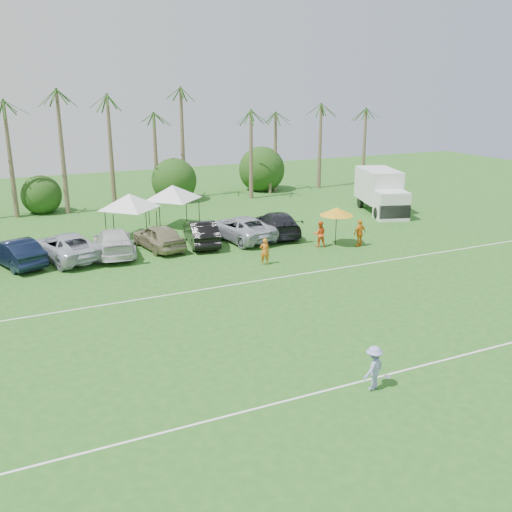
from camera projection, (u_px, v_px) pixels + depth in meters
name	position (u px, v px, depth m)	size (l,w,h in m)	color
ground	(352.00, 420.00, 18.99)	(120.00, 120.00, 0.00)	#275D1C
field_lines	(251.00, 330.00, 25.92)	(80.00, 12.10, 0.01)	white
palm_tree_3	(4.00, 93.00, 45.70)	(2.40, 2.40, 11.90)	brown
palm_tree_4	(59.00, 124.00, 48.08)	(2.40, 2.40, 8.90)	brown
palm_tree_5	(106.00, 113.00, 49.47)	(2.40, 2.40, 9.90)	brown
palm_tree_6	(151.00, 102.00, 50.85)	(2.40, 2.40, 10.90)	brown
palm_tree_7	(193.00, 92.00, 52.24)	(2.40, 2.40, 11.90)	brown
palm_tree_8	(243.00, 119.00, 55.03)	(2.40, 2.40, 8.90)	brown
palm_tree_9	(289.00, 109.00, 56.82)	(2.40, 2.40, 9.90)	brown
palm_tree_10	(331.00, 99.00, 58.62)	(2.40, 2.40, 10.90)	brown
palm_tree_11	(364.00, 91.00, 60.00)	(2.40, 2.40, 11.90)	brown
bush_tree_1	(40.00, 191.00, 49.78)	(4.00, 4.00, 4.00)	brown
bush_tree_2	(172.00, 181.00, 54.68)	(4.00, 4.00, 4.00)	brown
bush_tree_3	(266.00, 174.00, 58.77)	(4.00, 4.00, 4.00)	brown
sideline_player_a	(265.00, 251.00, 35.16)	(0.61, 0.40, 1.67)	orange
sideline_player_b	(320.00, 234.00, 39.01)	(0.87, 0.68, 1.80)	#F9551B
sideline_player_c	(360.00, 233.00, 39.11)	(1.09, 0.45, 1.86)	orange
box_truck	(381.00, 190.00, 49.14)	(4.71, 7.53, 3.64)	white
canopy_tent_left	(129.00, 194.00, 40.65)	(4.67, 4.67, 3.78)	black
canopy_tent_right	(172.00, 185.00, 43.71)	(4.76, 4.76, 3.86)	black
market_umbrella	(337.00, 212.00, 38.87)	(2.40, 2.40, 2.68)	black
frisbee_player	(374.00, 368.00, 20.74)	(1.33, 1.00, 1.69)	#8F94CB
parked_car_1	(15.00, 252.00, 34.92)	(1.82, 5.21, 1.72)	black
parked_car_2	(66.00, 246.00, 36.19)	(2.85, 6.18, 1.72)	#B5B8C3
parked_car_3	(114.00, 242.00, 37.22)	(2.40, 5.92, 1.72)	silver
parked_car_4	(158.00, 237.00, 38.48)	(2.03, 5.04, 1.72)	gray
parked_car_5	(201.00, 233.00, 39.53)	(1.82, 5.21, 1.72)	black
parked_car_6	(240.00, 228.00, 40.82)	(2.85, 6.18, 1.72)	#ABAFB9
parked_car_7	(277.00, 223.00, 42.11)	(2.40, 5.92, 1.72)	black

